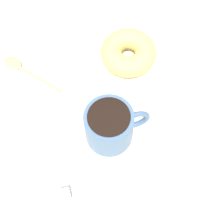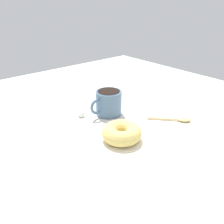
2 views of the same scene
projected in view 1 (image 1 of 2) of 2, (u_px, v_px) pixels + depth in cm
name	position (u px, v px, depth cm)	size (l,w,h in cm)	color
ground_plane	(113.00, 117.00, 66.10)	(120.00, 120.00, 2.00)	beige
napkin	(112.00, 117.00, 64.85)	(34.65, 34.65, 0.30)	white
coffee_cup	(110.00, 126.00, 59.84)	(10.80, 7.90, 7.39)	slate
donut	(128.00, 53.00, 68.06)	(10.13, 10.13, 3.93)	#E5C66B
spoon	(20.00, 68.00, 68.55)	(9.67, 10.35, 0.90)	#D8B772
sugar_cube	(65.00, 194.00, 58.13)	(1.63, 1.63, 1.63)	white
sugar_cube_extra	(160.00, 143.00, 61.77)	(1.58, 1.58, 1.58)	white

